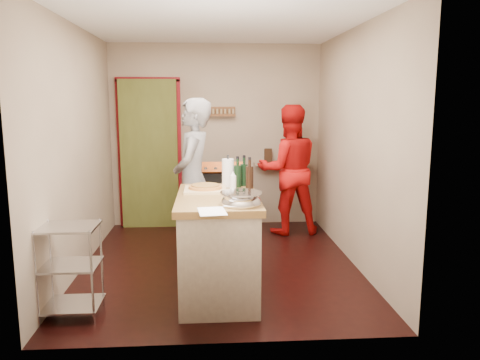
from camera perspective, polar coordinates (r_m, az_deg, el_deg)
name	(u,v)px	position (r m, az deg, el deg)	size (l,w,h in m)	color
floor	(220,263)	(5.34, -2.50, -10.13)	(3.50, 3.50, 0.00)	black
back_wall	(172,148)	(6.86, -8.31, 3.91)	(3.00, 0.44, 2.60)	tan
left_wall	(77,149)	(5.24, -19.28, 3.55)	(0.04, 3.50, 2.60)	tan
right_wall	(355,147)	(5.30, 13.86, 3.88)	(0.04, 3.50, 2.60)	tan
ceiling	(218,22)	(5.09, -2.73, 18.72)	(3.00, 3.50, 0.02)	white
stove	(220,198)	(6.59, -2.42, -2.23)	(0.60, 0.63, 1.00)	black
wire_shelving	(70,266)	(4.23, -20.00, -9.86)	(0.48, 0.40, 0.80)	silver
island	(218,243)	(4.41, -2.64, -7.64)	(0.74, 1.41, 1.26)	beige
person_stripe	(193,180)	(5.32, -5.74, -0.01)	(0.67, 0.44, 1.84)	#A7A7AC
person_red	(289,170)	(6.39, 5.95, 1.24)	(0.85, 0.66, 1.76)	red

